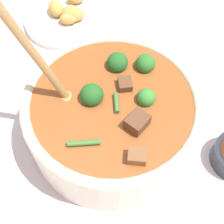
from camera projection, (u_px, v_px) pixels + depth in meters
The scene contains 3 objects.
ground_plane at pixel (112, 133), 0.56m from camera, with size 4.00×4.00×0.00m, color silver.
stew_bowl at pixel (112, 114), 0.50m from camera, with size 0.28×0.28×0.28m.
food_plate at pixel (68, 16), 0.71m from camera, with size 0.20×0.20×0.04m.
Camera 1 is at (0.27, 0.03, 0.49)m, focal length 50.00 mm.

